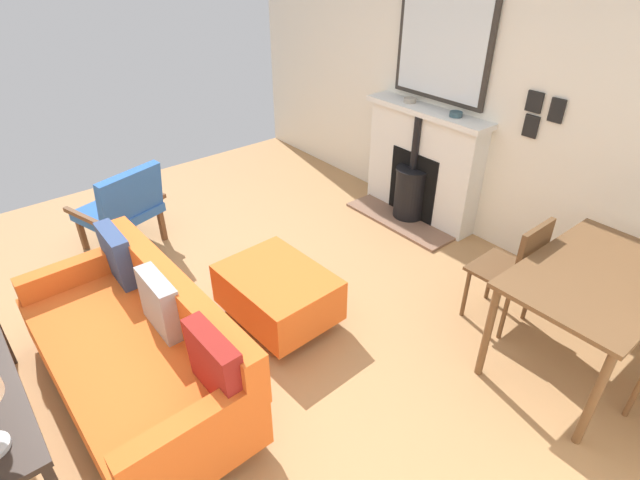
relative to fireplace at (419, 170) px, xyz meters
name	(u,v)px	position (x,y,z in m)	size (l,w,h in m)	color
ground_plane	(229,318)	(2.29, 0.18, -0.50)	(4.98, 5.77, 0.01)	#A87A4C
wall_left	(462,77)	(-0.20, 0.18, 0.90)	(0.12, 5.77, 2.79)	silver
fireplace	(419,170)	(0.00, 0.00, 0.00)	(0.56, 1.31, 1.10)	brown
mirror_over_mantel	(443,44)	(-0.12, 0.00, 1.15)	(0.04, 0.99, 0.96)	#2D2823
mantel_bowl_near	(410,100)	(-0.02, -0.23, 0.63)	(0.12, 0.12, 0.04)	#9E9384
mantel_bowl_far	(456,114)	(-0.02, 0.31, 0.63)	(0.11, 0.11, 0.04)	#334C56
sofa	(141,349)	(3.02, 0.46, -0.15)	(0.85, 1.79, 0.81)	#B2B2B7
ottoman	(278,292)	(2.00, 0.43, -0.25)	(0.65, 0.84, 0.42)	#B2B2B7
armchair_accent	(123,206)	(2.48, -1.23, -0.06)	(0.80, 0.75, 0.80)	brown
dining_table	(597,286)	(0.74, 2.04, 0.15)	(1.20, 0.77, 0.74)	brown
dining_chair_near_fireplace	(516,266)	(0.74, 1.52, 0.01)	(0.41, 0.41, 0.87)	brown
photo_gallery_row	(540,113)	(-0.13, 1.00, 0.79)	(0.02, 0.31, 0.36)	black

